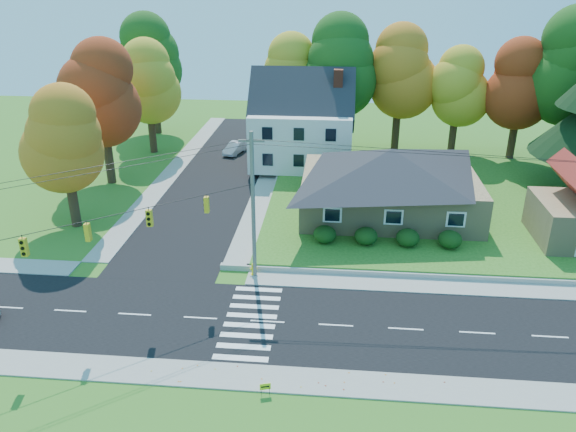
% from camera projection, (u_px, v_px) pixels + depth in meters
% --- Properties ---
extents(ground, '(120.00, 120.00, 0.00)m').
position_uv_depth(ground, '(267.00, 322.00, 32.83)').
color(ground, '#3D7923').
extents(road_main, '(90.00, 8.00, 0.02)m').
position_uv_depth(road_main, '(267.00, 322.00, 32.82)').
color(road_main, black).
rests_on(road_main, ground).
extents(road_cross, '(8.00, 44.00, 0.02)m').
position_uv_depth(road_cross, '(222.00, 172.00, 57.20)').
color(road_cross, black).
rests_on(road_cross, ground).
extents(sidewalk_north, '(90.00, 2.00, 0.08)m').
position_uv_depth(sidewalk_north, '(277.00, 278.00, 37.37)').
color(sidewalk_north, '#9C9A90').
rests_on(sidewalk_north, ground).
extents(sidewalk_south, '(90.00, 2.00, 0.08)m').
position_uv_depth(sidewalk_south, '(255.00, 378.00, 28.25)').
color(sidewalk_south, '#9C9A90').
rests_on(sidewalk_south, ground).
extents(lawn, '(30.00, 30.00, 0.50)m').
position_uv_depth(lawn, '(439.00, 194.00, 50.76)').
color(lawn, '#3D7923').
rests_on(lawn, ground).
extents(ranch_house, '(14.60, 10.60, 5.40)m').
position_uv_depth(ranch_house, '(390.00, 180.00, 45.42)').
color(ranch_house, tan).
rests_on(ranch_house, lawn).
extents(colonial_house, '(10.40, 8.40, 9.60)m').
position_uv_depth(colonial_house, '(302.00, 125.00, 56.50)').
color(colonial_house, silver).
rests_on(colonial_house, lawn).
extents(hedge_row, '(10.70, 1.70, 1.27)m').
position_uv_depth(hedge_row, '(387.00, 237.00, 40.66)').
color(hedge_row, '#163A10').
rests_on(hedge_row, lawn).
extents(traffic_infrastructure, '(38.10, 10.66, 10.00)m').
position_uv_depth(traffic_infrastructure, '(266.00, 232.00, 32.00)').
color(traffic_infrastructure, '#666059').
rests_on(traffic_infrastructure, ground).
extents(tree_lot_0, '(6.72, 6.72, 12.51)m').
position_uv_depth(tree_lot_0, '(288.00, 77.00, 60.65)').
color(tree_lot_0, '#3F2A19').
rests_on(tree_lot_0, lawn).
extents(tree_lot_1, '(7.84, 7.84, 14.60)m').
position_uv_depth(tree_lot_1, '(344.00, 66.00, 58.70)').
color(tree_lot_1, '#3F2A19').
rests_on(tree_lot_1, lawn).
extents(tree_lot_2, '(7.28, 7.28, 13.56)m').
position_uv_depth(tree_lot_2, '(400.00, 72.00, 59.36)').
color(tree_lot_2, '#3F2A19').
rests_on(tree_lot_2, lawn).
extents(tree_lot_3, '(6.16, 6.16, 11.47)m').
position_uv_depth(tree_lot_3, '(458.00, 87.00, 58.47)').
color(tree_lot_3, '#3F2A19').
rests_on(tree_lot_3, lawn).
extents(tree_lot_4, '(6.72, 6.72, 12.51)m').
position_uv_depth(tree_lot_4, '(521.00, 84.00, 56.78)').
color(tree_lot_4, '#3F2A19').
rests_on(tree_lot_4, lawn).
extents(tree_lot_5, '(8.40, 8.40, 15.64)m').
position_uv_depth(tree_lot_5, '(574.00, 68.00, 53.83)').
color(tree_lot_5, '#3F2A19').
rests_on(tree_lot_5, lawn).
extents(tree_west_0, '(6.16, 6.16, 11.47)m').
position_uv_depth(tree_west_0, '(63.00, 139.00, 42.33)').
color(tree_west_0, '#3F2A19').
rests_on(tree_west_0, ground).
extents(tree_west_1, '(7.28, 7.28, 13.56)m').
position_uv_depth(tree_west_1, '(100.00, 95.00, 51.01)').
color(tree_west_1, '#3F2A19').
rests_on(tree_west_1, ground).
extents(tree_west_2, '(6.72, 6.72, 12.51)m').
position_uv_depth(tree_west_2, '(147.00, 82.00, 60.30)').
color(tree_west_2, '#3F2A19').
rests_on(tree_west_2, ground).
extents(tree_west_3, '(7.84, 7.84, 14.60)m').
position_uv_depth(tree_west_3, '(151.00, 59.00, 67.24)').
color(tree_west_3, '#3F2A19').
rests_on(tree_west_3, ground).
extents(white_car, '(2.31, 4.05, 1.26)m').
position_uv_depth(white_car, '(235.00, 148.00, 62.62)').
color(white_car, '#AFADBE').
rests_on(white_car, road_cross).
extents(fire_hydrant, '(0.52, 0.40, 0.91)m').
position_uv_depth(fire_hydrant, '(254.00, 269.00, 37.67)').
color(fire_hydrant, yellow).
rests_on(fire_hydrant, ground).
extents(yard_sign, '(0.53, 0.18, 0.67)m').
position_uv_depth(yard_sign, '(265.00, 387.00, 27.00)').
color(yard_sign, black).
rests_on(yard_sign, ground).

